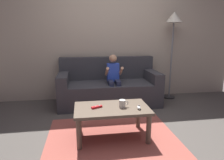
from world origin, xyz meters
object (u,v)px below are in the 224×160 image
object	(u,v)px
game_remote_red_near_edge	(97,107)
coffee_mug	(122,104)
coffee_table	(112,112)
couch	(109,88)
person_seated_on_couch	(114,77)
nunchuk_white	(139,107)
floor_lamp	(174,24)

from	to	relation	value
game_remote_red_near_edge	coffee_mug	distance (m)	0.32
coffee_table	game_remote_red_near_edge	size ratio (longest dim) A/B	6.46
couch	person_seated_on_couch	world-z (taller)	person_seated_on_couch
couch	person_seated_on_couch	xyz separation A→B (m)	(0.07, -0.18, 0.24)
person_seated_on_couch	game_remote_red_near_edge	world-z (taller)	person_seated_on_couch
person_seated_on_couch	nunchuk_white	size ratio (longest dim) A/B	9.75
coffee_table	nunchuk_white	bearing A→B (deg)	-19.57
coffee_table	coffee_mug	bearing A→B (deg)	-9.23
coffee_mug	couch	bearing A→B (deg)	89.53
person_seated_on_couch	nunchuk_white	world-z (taller)	person_seated_on_couch
person_seated_on_couch	couch	bearing A→B (deg)	110.35
floor_lamp	coffee_mug	bearing A→B (deg)	-131.46
floor_lamp	game_remote_red_near_edge	bearing A→B (deg)	-138.19
floor_lamp	couch	bearing A→B (deg)	-173.87
game_remote_red_near_edge	couch	bearing A→B (deg)	75.87
couch	coffee_table	bearing A→B (deg)	-96.18
coffee_table	game_remote_red_near_edge	xyz separation A→B (m)	(-0.19, 0.00, 0.08)
couch	person_seated_on_couch	size ratio (longest dim) A/B	1.96
person_seated_on_couch	nunchuk_white	xyz separation A→B (m)	(0.11, -1.24, -0.11)
couch	coffee_table	xyz separation A→B (m)	(-0.14, -1.30, 0.04)
game_remote_red_near_edge	nunchuk_white	world-z (taller)	nunchuk_white
person_seated_on_couch	coffee_mug	world-z (taller)	person_seated_on_couch
coffee_mug	floor_lamp	distance (m)	2.20
couch	game_remote_red_near_edge	bearing A→B (deg)	-104.13
nunchuk_white	floor_lamp	bearing A→B (deg)	54.51
nunchuk_white	floor_lamp	size ratio (longest dim) A/B	0.06
coffee_mug	floor_lamp	xyz separation A→B (m)	(1.29, 1.46, 1.02)
game_remote_red_near_edge	coffee_table	bearing A→B (deg)	-0.75
game_remote_red_near_edge	coffee_mug	world-z (taller)	coffee_mug
nunchuk_white	coffee_mug	world-z (taller)	coffee_mug
game_remote_red_near_edge	coffee_mug	bearing A→B (deg)	-4.26
coffee_table	floor_lamp	xyz separation A→B (m)	(1.42, 1.44, 1.14)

